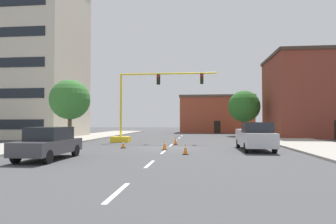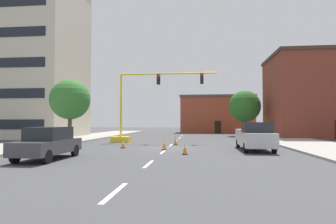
# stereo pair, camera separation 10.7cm
# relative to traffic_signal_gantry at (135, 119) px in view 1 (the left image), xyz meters

# --- Properties ---
(ground_plane) EXTENTS (160.00, 160.00, 0.00)m
(ground_plane) POSITION_rel_traffic_signal_gantry_xyz_m (3.92, -5.60, -2.32)
(ground_plane) COLOR #424244
(sidewalk_left) EXTENTS (6.00, 56.00, 0.14)m
(sidewalk_left) POSITION_rel_traffic_signal_gantry_xyz_m (-8.05, 2.40, -2.25)
(sidewalk_left) COLOR #9E998E
(sidewalk_left) RESTS_ON ground_plane
(sidewalk_right) EXTENTS (6.00, 56.00, 0.14)m
(sidewalk_right) POSITION_rel_traffic_signal_gantry_xyz_m (15.89, 2.40, -2.25)
(sidewalk_right) COLOR #9E998E
(sidewalk_right) RESTS_ON ground_plane
(lane_stripe_seg_0) EXTENTS (0.16, 2.40, 0.01)m
(lane_stripe_seg_0) POSITION_rel_traffic_signal_gantry_xyz_m (3.92, -19.60, -2.32)
(lane_stripe_seg_0) COLOR silver
(lane_stripe_seg_0) RESTS_ON ground_plane
(lane_stripe_seg_1) EXTENTS (0.16, 2.40, 0.01)m
(lane_stripe_seg_1) POSITION_rel_traffic_signal_gantry_xyz_m (3.92, -14.10, -2.32)
(lane_stripe_seg_1) COLOR silver
(lane_stripe_seg_1) RESTS_ON ground_plane
(lane_stripe_seg_2) EXTENTS (0.16, 2.40, 0.01)m
(lane_stripe_seg_2) POSITION_rel_traffic_signal_gantry_xyz_m (3.92, -8.60, -2.32)
(lane_stripe_seg_2) COLOR silver
(lane_stripe_seg_2) RESTS_ON ground_plane
(lane_stripe_seg_3) EXTENTS (0.16, 2.40, 0.01)m
(lane_stripe_seg_3) POSITION_rel_traffic_signal_gantry_xyz_m (3.92, -3.10, -2.32)
(lane_stripe_seg_3) COLOR silver
(lane_stripe_seg_3) RESTS_ON ground_plane
(lane_stripe_seg_4) EXTENTS (0.16, 2.40, 0.01)m
(lane_stripe_seg_4) POSITION_rel_traffic_signal_gantry_xyz_m (3.92, 2.40, -2.32)
(lane_stripe_seg_4) COLOR silver
(lane_stripe_seg_4) RESTS_ON ground_plane
(lane_stripe_seg_5) EXTENTS (0.16, 2.40, 0.01)m
(lane_stripe_seg_5) POSITION_rel_traffic_signal_gantry_xyz_m (3.92, 7.90, -2.32)
(lane_stripe_seg_5) COLOR silver
(lane_stripe_seg_5) RESTS_ON ground_plane
(lane_stripe_seg_6) EXTENTS (0.16, 2.40, 0.01)m
(lane_stripe_seg_6) POSITION_rel_traffic_signal_gantry_xyz_m (3.92, 13.40, -2.32)
(lane_stripe_seg_6) COLOR silver
(lane_stripe_seg_6) RESTS_ON ground_plane
(building_tall_left) EXTENTS (12.63, 11.00, 21.06)m
(building_tall_left) POSITION_rel_traffic_signal_gantry_xyz_m (-15.56, 7.22, 8.22)
(building_tall_left) COLOR beige
(building_tall_left) RESTS_ON ground_plane
(building_brick_center) EXTENTS (13.43, 7.54, 6.84)m
(building_brick_center) POSITION_rel_traffic_signal_gantry_xyz_m (9.62, 26.47, 1.11)
(building_brick_center) COLOR brown
(building_brick_center) RESTS_ON ground_plane
(building_row_right) EXTENTS (12.94, 10.22, 10.80)m
(building_row_right) POSITION_rel_traffic_signal_gantry_xyz_m (22.23, 11.46, 3.09)
(building_row_right) COLOR brown
(building_row_right) RESTS_ON ground_plane
(traffic_signal_gantry) EXTENTS (10.34, 1.20, 6.83)m
(traffic_signal_gantry) POSITION_rel_traffic_signal_gantry_xyz_m (0.00, 0.00, 0.00)
(traffic_signal_gantry) COLOR yellow
(traffic_signal_gantry) RESTS_ON ground_plane
(tree_left_near) EXTENTS (3.72, 3.72, 5.96)m
(tree_left_near) POSITION_rel_traffic_signal_gantry_xyz_m (-5.65, -2.22, 1.76)
(tree_left_near) COLOR brown
(tree_left_near) RESTS_ON ground_plane
(tree_right_far) EXTENTS (4.47, 4.47, 6.44)m
(tree_right_far) POSITION_rel_traffic_signal_gantry_xyz_m (12.77, 13.48, 1.88)
(tree_right_far) COLOR #4C3823
(tree_right_far) RESTS_ON ground_plane
(pickup_truck_silver) EXTENTS (2.04, 5.41, 1.99)m
(pickup_truck_silver) POSITION_rel_traffic_signal_gantry_xyz_m (10.24, -6.89, -1.34)
(pickup_truck_silver) COLOR #BCBCC1
(pickup_truck_silver) RESTS_ON ground_plane
(sedan_dark_gray_near_left) EXTENTS (1.89, 4.51, 1.74)m
(sedan_dark_gray_near_left) POSITION_rel_traffic_signal_gantry_xyz_m (-1.76, -13.02, -1.43)
(sedan_dark_gray_near_left) COLOR #3D3D42
(sedan_dark_gray_near_left) RESTS_ON ground_plane
(traffic_cone_roadside_a) EXTENTS (0.36, 0.36, 0.79)m
(traffic_cone_roadside_a) POSITION_rel_traffic_signal_gantry_xyz_m (4.27, -2.60, -1.93)
(traffic_cone_roadside_a) COLOR black
(traffic_cone_roadside_a) RESTS_ON ground_plane
(traffic_cone_roadside_b) EXTENTS (0.36, 0.36, 0.69)m
(traffic_cone_roadside_b) POSITION_rel_traffic_signal_gantry_xyz_m (5.46, -9.95, -1.98)
(traffic_cone_roadside_b) COLOR black
(traffic_cone_roadside_b) RESTS_ON ground_plane
(traffic_cone_roadside_c) EXTENTS (0.36, 0.36, 0.72)m
(traffic_cone_roadside_c) POSITION_rel_traffic_signal_gantry_xyz_m (3.85, -7.37, -1.96)
(traffic_cone_roadside_c) COLOR black
(traffic_cone_roadside_c) RESTS_ON ground_plane
(traffic_cone_roadside_d) EXTENTS (0.36, 0.36, 0.61)m
(traffic_cone_roadside_d) POSITION_rel_traffic_signal_gantry_xyz_m (0.52, -6.18, -2.02)
(traffic_cone_roadside_d) COLOR black
(traffic_cone_roadside_d) RESTS_ON ground_plane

